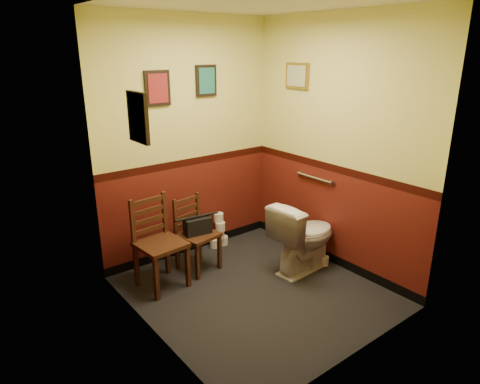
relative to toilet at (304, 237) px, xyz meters
name	(u,v)px	position (x,y,z in m)	size (l,w,h in m)	color
floor	(255,292)	(-0.72, -0.04, -0.39)	(2.20, 2.40, 0.00)	black
ceiling	(259,1)	(-0.72, -0.04, 2.31)	(2.20, 2.40, 0.00)	silver
wall_back	(188,141)	(-0.72, 1.16, 0.96)	(2.20, 2.70, 0.00)	#5B1912
wall_front	(367,197)	(-0.72, -1.24, 0.96)	(2.20, 2.70, 0.00)	#5B1912
wall_left	(146,185)	(-1.82, -0.04, 0.96)	(2.40, 2.70, 0.00)	#5B1912
wall_right	(336,146)	(0.38, -0.04, 0.96)	(2.40, 2.70, 0.00)	#5B1912
grab_bar	(314,178)	(0.35, 0.21, 0.56)	(0.05, 0.56, 0.06)	silver
framed_print_back_a	(158,88)	(-1.07, 1.14, 1.56)	(0.28, 0.04, 0.36)	black
framed_print_back_b	(206,81)	(-0.47, 1.14, 1.61)	(0.26, 0.04, 0.34)	black
framed_print_left	(138,117)	(-1.80, 0.06, 1.46)	(0.04, 0.30, 0.38)	black
framed_print_right	(297,76)	(0.36, 0.56, 1.66)	(0.04, 0.34, 0.28)	olive
toilet	(304,237)	(0.00, 0.00, 0.00)	(0.45, 0.80, 0.79)	white
toilet_brush	(324,260)	(0.26, -0.08, -0.33)	(0.10, 0.10, 0.37)	silver
chair_left	(158,243)	(-1.40, 0.68, 0.08)	(0.47, 0.47, 0.94)	#4F2917
chair_right	(195,234)	(-0.92, 0.75, 0.02)	(0.44, 0.44, 0.82)	#4F2917
handbag	(197,226)	(-0.91, 0.72, 0.13)	(0.30, 0.18, 0.21)	black
tp_stack	(219,232)	(-0.39, 1.05, -0.21)	(0.25, 0.15, 0.43)	silver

